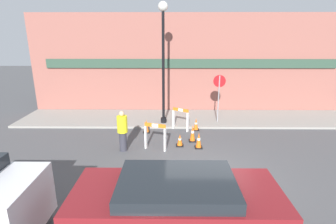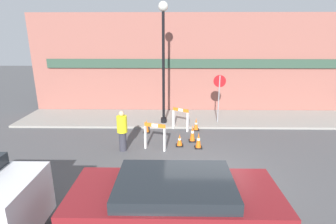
{
  "view_description": "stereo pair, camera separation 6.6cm",
  "coord_description": "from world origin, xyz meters",
  "px_view_note": "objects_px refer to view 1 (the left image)",
  "views": [
    {
      "loc": [
        -1.11,
        -7.35,
        4.4
      ],
      "look_at": [
        -1.23,
        3.99,
        1.0
      ],
      "focal_mm": 28.0,
      "sensor_mm": 36.0,
      "label": 1
    },
    {
      "loc": [
        -1.05,
        -7.35,
        4.4
      ],
      "look_at": [
        -1.23,
        3.99,
        1.0
      ],
      "focal_mm": 28.0,
      "sensor_mm": 36.0,
      "label": 2
    }
  ],
  "objects_px": {
    "stop_sign": "(219,91)",
    "parked_car_1": "(177,208)",
    "streetlamp_post": "(163,49)",
    "person_worker": "(122,130)"
  },
  "relations": [
    {
      "from": "person_worker",
      "to": "parked_car_1",
      "type": "height_order",
      "value": "person_worker"
    },
    {
      "from": "streetlamp_post",
      "to": "parked_car_1",
      "type": "distance_m",
      "value": 8.37
    },
    {
      "from": "streetlamp_post",
      "to": "stop_sign",
      "type": "bearing_deg",
      "value": 2.9
    },
    {
      "from": "streetlamp_post",
      "to": "person_worker",
      "type": "relative_size",
      "value": 3.52
    },
    {
      "from": "stop_sign",
      "to": "parked_car_1",
      "type": "xyz_separation_m",
      "value": [
        -2.25,
        -8.01,
        -0.78
      ]
    },
    {
      "from": "stop_sign",
      "to": "parked_car_1",
      "type": "distance_m",
      "value": 8.36
    },
    {
      "from": "person_worker",
      "to": "stop_sign",
      "type": "bearing_deg",
      "value": -2.35
    },
    {
      "from": "stop_sign",
      "to": "person_worker",
      "type": "distance_m",
      "value": 5.4
    },
    {
      "from": "person_worker",
      "to": "parked_car_1",
      "type": "bearing_deg",
      "value": -107.41
    },
    {
      "from": "streetlamp_post",
      "to": "parked_car_1",
      "type": "relative_size",
      "value": 1.33
    }
  ]
}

